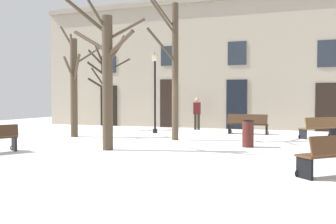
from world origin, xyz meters
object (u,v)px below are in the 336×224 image
at_px(tree_near_facade, 74,83).
at_px(bench_near_center_tree, 248,124).
at_px(bench_far_corner, 319,127).
at_px(person_near_bench, 197,112).
at_px(tree_left_of_center, 174,66).
at_px(litter_bin, 248,134).
at_px(streetlamp, 155,84).
at_px(tree_foreground, 105,87).
at_px(bench_near_lamp, 335,155).
at_px(tree_right_of_center, 107,75).

relative_size(tree_near_facade, bench_near_center_tree, 2.57).
xyz_separation_m(bench_far_corner, person_near_bench, (-6.00, 2.46, 0.51)).
xyz_separation_m(tree_near_facade, person_near_bench, (4.12, 5.41, -1.37)).
xyz_separation_m(tree_left_of_center, bench_near_center_tree, (2.49, 3.54, -2.49)).
xyz_separation_m(tree_left_of_center, litter_bin, (3.09, -1.22, -2.51)).
relative_size(tree_left_of_center, streetlamp, 1.48).
distance_m(tree_foreground, bench_near_lamp, 13.95).
relative_size(tree_near_facade, streetlamp, 1.26).
relative_size(bench_far_corner, person_near_bench, 0.96).
bearing_deg(bench_far_corner, tree_foreground, -48.59).
distance_m(tree_left_of_center, bench_near_center_tree, 4.99).
distance_m(tree_left_of_center, bench_far_corner, 6.71).
distance_m(litter_bin, bench_far_corner, 4.66).
bearing_deg(tree_right_of_center, bench_far_corner, 42.44).
distance_m(tree_right_of_center, bench_near_lamp, 7.18).
relative_size(tree_near_facade, bench_far_corner, 2.97).
relative_size(tree_left_of_center, bench_far_corner, 3.50).
bearing_deg(tree_right_of_center, streetlamp, 96.43).
relative_size(litter_bin, person_near_bench, 0.54).
xyz_separation_m(tree_foreground, bench_near_center_tree, (7.57, 0.05, -1.79)).
distance_m(tree_foreground, tree_right_of_center, 7.98).
xyz_separation_m(bench_near_center_tree, person_near_bench, (-2.90, 1.63, 0.47)).
bearing_deg(litter_bin, tree_right_of_center, -152.33).
bearing_deg(tree_near_facade, tree_foreground, 98.40).
xyz_separation_m(bench_near_lamp, bench_near_center_tree, (-2.96, 9.01, 0.03)).
xyz_separation_m(tree_right_of_center, bench_far_corner, (6.74, 6.16, -1.98)).
distance_m(tree_foreground, bench_near_center_tree, 7.78).
distance_m(tree_left_of_center, person_near_bench, 5.56).
bearing_deg(litter_bin, tree_foreground, 150.00).
bearing_deg(tree_right_of_center, litter_bin, 27.67).
height_order(tree_right_of_center, litter_bin, tree_right_of_center).
bearing_deg(person_near_bench, tree_near_facade, -136.44).
height_order(bench_near_center_tree, person_near_bench, person_near_bench).
height_order(tree_right_of_center, person_near_bench, tree_right_of_center).
bearing_deg(tree_foreground, bench_near_lamp, -40.41).
xyz_separation_m(tree_right_of_center, streetlamp, (-0.68, 6.03, -0.06)).
bearing_deg(bench_far_corner, person_near_bench, -66.69).
distance_m(tree_left_of_center, litter_bin, 4.17).
height_order(tree_left_of_center, bench_near_center_tree, tree_left_of_center).
bearing_deg(streetlamp, tree_near_facade, -133.72).
relative_size(tree_right_of_center, tree_near_facade, 1.00).
relative_size(tree_left_of_center, person_near_bench, 3.34).
bearing_deg(tree_right_of_center, bench_near_lamp, -17.03).
distance_m(streetlamp, bench_near_lamp, 11.03).
xyz_separation_m(tree_near_facade, bench_near_center_tree, (7.02, 3.78, -1.85)).
bearing_deg(tree_near_facade, litter_bin, -7.38).
height_order(tree_left_of_center, bench_near_lamp, tree_left_of_center).
bearing_deg(bench_far_corner, bench_near_lamp, 44.64).
bearing_deg(litter_bin, bench_near_center_tree, 97.23).
bearing_deg(bench_far_corner, tree_right_of_center, -1.97).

